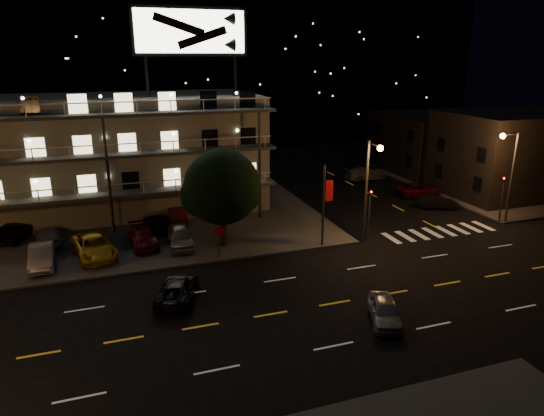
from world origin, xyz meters
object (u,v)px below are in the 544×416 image
object	(u,v)px
road_car_west	(177,289)
side_car_0	(438,202)
tree	(221,189)
lot_car_4	(181,237)
lot_car_7	(48,236)
lot_car_2	(94,247)
road_car_east	(385,311)

from	to	relation	value
road_car_west	side_car_0	bearing A→B (deg)	-139.63
tree	lot_car_4	world-z (taller)	tree
lot_car_7	side_car_0	bearing A→B (deg)	169.54
tree	road_car_west	xyz separation A→B (m)	(-4.56, -7.29, -3.93)
lot_car_2	tree	bearing A→B (deg)	-16.47
lot_car_2	road_car_west	size ratio (longest dim) A/B	1.19
lot_car_2	lot_car_7	world-z (taller)	lot_car_2
lot_car_4	road_car_west	world-z (taller)	lot_car_4
side_car_0	lot_car_7	bearing A→B (deg)	109.67
road_car_east	side_car_0	bearing A→B (deg)	67.79
lot_car_4	road_car_west	bearing A→B (deg)	-97.03
tree	lot_car_4	bearing A→B (deg)	166.91
lot_car_2	road_car_east	xyz separation A→B (m)	(15.13, -14.39, -0.25)
tree	lot_car_7	size ratio (longest dim) A/B	1.69
lot_car_4	road_car_west	xyz separation A→B (m)	(-1.45, -8.02, -0.29)
lot_car_2	road_car_west	bearing A→B (deg)	-71.30
tree	road_car_west	distance (m)	9.46
tree	lot_car_4	size ratio (longest dim) A/B	1.66
lot_car_4	road_car_east	size ratio (longest dim) A/B	1.18
lot_car_7	road_car_east	bearing A→B (deg)	127.99
tree	lot_car_7	bearing A→B (deg)	160.19
road_car_east	road_car_west	xyz separation A→B (m)	(-10.39, 6.32, -0.02)
lot_car_7	lot_car_4	bearing A→B (deg)	150.58
side_car_0	road_car_west	xyz separation A→B (m)	(-26.24, -10.10, 0.01)
side_car_0	road_car_east	size ratio (longest dim) A/B	0.98
lot_car_7	side_car_0	distance (m)	34.39
lot_car_7	road_car_east	distance (m)	25.94
lot_car_7	side_car_0	xyz separation A→B (m)	(34.35, -1.76, -0.18)
tree	side_car_0	size ratio (longest dim) A/B	2.00
road_car_east	lot_car_4	bearing A→B (deg)	143.76
tree	lot_car_4	xyz separation A→B (m)	(-3.11, 0.72, -3.65)
lot_car_4	side_car_0	distance (m)	24.88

